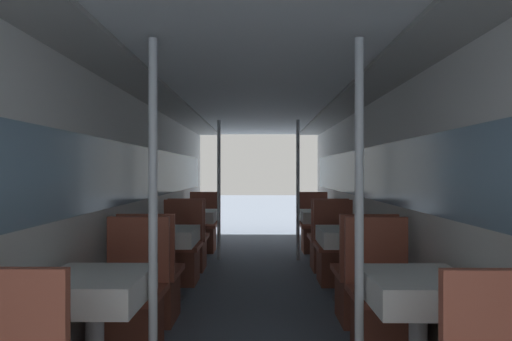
% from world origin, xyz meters
% --- Properties ---
extents(wall_left, '(0.05, 8.54, 2.06)m').
position_xyz_m(wall_left, '(-1.27, 2.87, 1.06)').
color(wall_left, silver).
rests_on(wall_left, ground_plane).
extents(wall_right, '(0.05, 8.54, 2.06)m').
position_xyz_m(wall_right, '(1.27, 2.87, 1.06)').
color(wall_right, silver).
rests_on(wall_right, ground_plane).
extents(ceiling_panel, '(2.55, 8.54, 0.07)m').
position_xyz_m(ceiling_panel, '(0.00, 2.87, 2.10)').
color(ceiling_panel, silver).
rests_on(ceiling_panel, wall_left).
extents(dining_table_left_0, '(0.57, 0.57, 0.72)m').
position_xyz_m(dining_table_left_0, '(-0.91, 0.90, 0.60)').
color(dining_table_left_0, '#4C4C51').
rests_on(dining_table_left_0, ground_plane).
extents(chair_left_far_0, '(0.47, 0.47, 0.95)m').
position_xyz_m(chair_left_far_0, '(-0.91, 1.51, 0.29)').
color(chair_left_far_0, brown).
rests_on(chair_left_far_0, ground_plane).
extents(support_pole_left_0, '(0.05, 0.05, 2.06)m').
position_xyz_m(support_pole_left_0, '(-0.58, 0.90, 1.03)').
color(support_pole_left_0, silver).
rests_on(support_pole_left_0, ground_plane).
extents(dining_table_left_1, '(0.57, 0.57, 0.72)m').
position_xyz_m(dining_table_left_1, '(-0.91, 2.71, 0.60)').
color(dining_table_left_1, '#4C4C51').
rests_on(dining_table_left_1, ground_plane).
extents(chair_left_near_1, '(0.47, 0.47, 0.95)m').
position_xyz_m(chair_left_near_1, '(-0.91, 2.09, 0.29)').
color(chair_left_near_1, brown).
rests_on(chair_left_near_1, ground_plane).
extents(chair_left_far_1, '(0.47, 0.47, 0.95)m').
position_xyz_m(chair_left_far_1, '(-0.91, 3.32, 0.29)').
color(chair_left_far_1, brown).
rests_on(chair_left_far_1, ground_plane).
extents(dining_table_left_2, '(0.57, 0.57, 0.72)m').
position_xyz_m(dining_table_left_2, '(-0.91, 4.51, 0.60)').
color(dining_table_left_2, '#4C4C51').
rests_on(dining_table_left_2, ground_plane).
extents(chair_left_near_2, '(0.47, 0.47, 0.95)m').
position_xyz_m(chair_left_near_2, '(-0.91, 3.90, 0.29)').
color(chair_left_near_2, brown).
rests_on(chair_left_near_2, ground_plane).
extents(chair_left_far_2, '(0.47, 0.47, 0.95)m').
position_xyz_m(chair_left_far_2, '(-0.91, 5.13, 0.29)').
color(chair_left_far_2, brown).
rests_on(chair_left_far_2, ground_plane).
extents(support_pole_left_2, '(0.05, 0.05, 2.06)m').
position_xyz_m(support_pole_left_2, '(-0.58, 4.51, 1.03)').
color(support_pole_left_2, silver).
rests_on(support_pole_left_2, ground_plane).
extents(dining_table_right_0, '(0.57, 0.57, 0.72)m').
position_xyz_m(dining_table_right_0, '(0.91, 0.90, 0.60)').
color(dining_table_right_0, '#4C4C51').
rests_on(dining_table_right_0, ground_plane).
extents(chair_right_far_0, '(0.47, 0.47, 0.95)m').
position_xyz_m(chair_right_far_0, '(0.91, 1.51, 0.29)').
color(chair_right_far_0, brown).
rests_on(chair_right_far_0, ground_plane).
extents(support_pole_right_0, '(0.05, 0.05, 2.06)m').
position_xyz_m(support_pole_right_0, '(0.58, 0.90, 1.03)').
color(support_pole_right_0, silver).
rests_on(support_pole_right_0, ground_plane).
extents(dining_table_right_1, '(0.57, 0.57, 0.72)m').
position_xyz_m(dining_table_right_1, '(0.91, 2.71, 0.60)').
color(dining_table_right_1, '#4C4C51').
rests_on(dining_table_right_1, ground_plane).
extents(chair_right_near_1, '(0.47, 0.47, 0.95)m').
position_xyz_m(chair_right_near_1, '(0.91, 2.09, 0.29)').
color(chair_right_near_1, brown).
rests_on(chair_right_near_1, ground_plane).
extents(chair_right_far_1, '(0.47, 0.47, 0.95)m').
position_xyz_m(chair_right_far_1, '(0.91, 3.32, 0.29)').
color(chair_right_far_1, brown).
rests_on(chair_right_far_1, ground_plane).
extents(dining_table_right_2, '(0.57, 0.57, 0.72)m').
position_xyz_m(dining_table_right_2, '(0.91, 4.51, 0.60)').
color(dining_table_right_2, '#4C4C51').
rests_on(dining_table_right_2, ground_plane).
extents(chair_right_near_2, '(0.47, 0.47, 0.95)m').
position_xyz_m(chair_right_near_2, '(0.91, 3.90, 0.29)').
color(chair_right_near_2, brown).
rests_on(chair_right_near_2, ground_plane).
extents(chair_right_far_2, '(0.47, 0.47, 0.95)m').
position_xyz_m(chair_right_far_2, '(0.91, 5.13, 0.29)').
color(chair_right_far_2, brown).
rests_on(chair_right_far_2, ground_plane).
extents(support_pole_right_2, '(0.05, 0.05, 2.06)m').
position_xyz_m(support_pole_right_2, '(0.58, 4.51, 1.03)').
color(support_pole_right_2, silver).
rests_on(support_pole_right_2, ground_plane).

